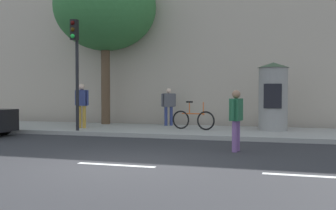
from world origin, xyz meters
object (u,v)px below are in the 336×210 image
object	(u,v)px
poster_column	(273,96)
pedestrian_near_pole	(236,116)
bicycle_leaning	(193,119)
traffic_light	(75,56)
pedestrian_with_backpack	(82,102)
street_tree	(105,8)
pedestrian_tallest	(168,103)

from	to	relation	value
poster_column	pedestrian_near_pole	bearing A→B (deg)	-99.64
pedestrian_near_pole	bicycle_leaning	distance (m)	4.75
traffic_light	pedestrian_with_backpack	world-z (taller)	traffic_light
pedestrian_near_pole	bicycle_leaning	xyz separation A→B (m)	(-2.13, 4.22, -0.42)
pedestrian_with_backpack	traffic_light	bearing A→B (deg)	-72.28
poster_column	bicycle_leaning	distance (m)	3.14
pedestrian_near_pole	bicycle_leaning	world-z (taller)	pedestrian_near_pole
street_tree	bicycle_leaning	distance (m)	6.73
poster_column	street_tree	bearing A→B (deg)	172.53
traffic_light	pedestrian_tallest	bearing A→B (deg)	50.68
pedestrian_near_pole	poster_column	bearing A→B (deg)	80.36
pedestrian_tallest	traffic_light	bearing A→B (deg)	-129.32
pedestrian_with_backpack	pedestrian_tallest	size ratio (longest dim) A/B	1.11
poster_column	pedestrian_with_backpack	xyz separation A→B (m)	(-7.36, -1.22, -0.26)
traffic_light	bicycle_leaning	size ratio (longest dim) A/B	2.35
street_tree	pedestrian_tallest	distance (m)	5.21
pedestrian_with_backpack	bicycle_leaning	size ratio (longest dim) A/B	1.01
traffic_light	pedestrian_with_backpack	distance (m)	2.07
pedestrian_with_backpack	pedestrian_tallest	xyz separation A→B (m)	(2.98, 2.15, -0.08)
poster_column	bicycle_leaning	xyz separation A→B (m)	(-2.95, -0.58, -0.91)
traffic_light	poster_column	size ratio (longest dim) A/B	1.61
poster_column	pedestrian_near_pole	world-z (taller)	poster_column
pedestrian_with_backpack	bicycle_leaning	world-z (taller)	pedestrian_with_backpack
street_tree	pedestrian_near_pole	distance (m)	9.77
street_tree	bicycle_leaning	world-z (taller)	street_tree
pedestrian_with_backpack	pedestrian_near_pole	bearing A→B (deg)	-28.70
traffic_light	street_tree	size ratio (longest dim) A/B	0.57
traffic_light	pedestrian_with_backpack	size ratio (longest dim) A/B	2.31
traffic_light	poster_column	world-z (taller)	traffic_light
traffic_light	street_tree	world-z (taller)	street_tree
traffic_light	pedestrian_near_pole	xyz separation A→B (m)	(6.20, -2.51, -1.96)
pedestrian_tallest	bicycle_leaning	bearing A→B (deg)	-46.44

